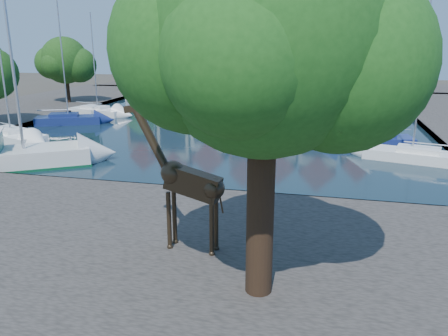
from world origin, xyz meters
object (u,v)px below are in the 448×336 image
(sailboat_right_a, at_px, (412,153))
(plane_tree, at_px, (269,45))
(giraffe_statue, at_px, (185,181))
(sailboat_left_a, at_px, (11,135))

(sailboat_right_a, bearing_deg, plane_tree, -111.50)
(giraffe_statue, relative_size, sailboat_left_a, 0.53)
(sailboat_left_a, height_order, sailboat_right_a, sailboat_right_a)
(plane_tree, relative_size, giraffe_statue, 2.05)
(plane_tree, bearing_deg, sailboat_left_a, 142.09)
(plane_tree, relative_size, sailboat_left_a, 1.09)
(plane_tree, distance_m, sailboat_right_a, 21.35)
(plane_tree, height_order, sailboat_right_a, plane_tree)
(sailboat_left_a, relative_size, sailboat_right_a, 0.90)
(giraffe_statue, height_order, sailboat_right_a, sailboat_right_a)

